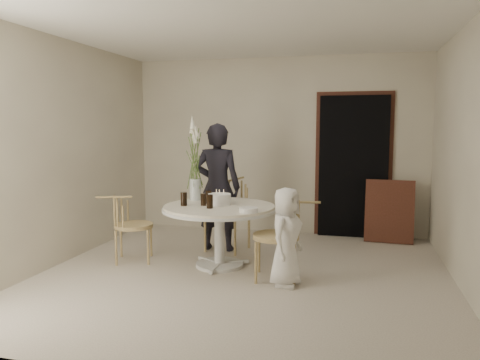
% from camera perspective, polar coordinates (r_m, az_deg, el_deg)
% --- Properties ---
extents(ground, '(4.50, 4.50, 0.00)m').
position_cam_1_polar(ground, '(5.33, 0.41, -11.48)').
color(ground, beige).
rests_on(ground, ground).
extents(room_shell, '(4.50, 4.50, 4.50)m').
position_cam_1_polar(room_shell, '(5.07, 0.43, 6.22)').
color(room_shell, white).
rests_on(room_shell, ground).
extents(doorway, '(1.00, 0.10, 2.10)m').
position_cam_1_polar(doorway, '(7.14, 13.64, 1.55)').
color(doorway, black).
rests_on(doorway, ground).
extents(door_trim, '(1.12, 0.03, 2.22)m').
position_cam_1_polar(door_trim, '(7.17, 13.65, 2.06)').
color(door_trim, '#59291E').
rests_on(door_trim, ground).
extents(table, '(1.33, 1.33, 0.73)m').
position_cam_1_polar(table, '(5.50, -2.53, -4.29)').
color(table, silver).
rests_on(table, ground).
extents(picture_frame, '(0.69, 0.24, 0.89)m').
position_cam_1_polar(picture_frame, '(6.99, 17.75, -3.67)').
color(picture_frame, '#59291E').
rests_on(picture_frame, ground).
extents(chair_far, '(0.59, 0.62, 0.95)m').
position_cam_1_polar(chair_far, '(6.34, -1.03, -2.84)').
color(chair_far, tan).
rests_on(chair_far, ground).
extents(chair_right, '(0.56, 0.52, 0.87)m').
position_cam_1_polar(chair_right, '(5.07, 5.80, -5.87)').
color(chair_right, tan).
rests_on(chair_right, ground).
extents(chair_left, '(0.58, 0.55, 0.82)m').
position_cam_1_polar(chair_left, '(5.89, -13.97, -4.61)').
color(chair_left, tan).
rests_on(chair_left, ground).
extents(girl, '(0.63, 0.43, 1.69)m').
position_cam_1_polar(girl, '(6.22, -2.76, -0.88)').
color(girl, black).
rests_on(girl, ground).
extents(boy, '(0.44, 0.57, 1.03)m').
position_cam_1_polar(boy, '(4.89, 5.64, -6.90)').
color(boy, white).
rests_on(boy, ground).
extents(birthday_cake, '(0.27, 0.27, 0.18)m').
position_cam_1_polar(birthday_cake, '(5.52, -2.53, -2.36)').
color(birthday_cake, white).
rests_on(birthday_cake, table).
extents(cola_tumbler_a, '(0.08, 0.08, 0.14)m').
position_cam_1_polar(cola_tumbler_a, '(5.47, -4.48, -2.40)').
color(cola_tumbler_a, black).
rests_on(cola_tumbler_a, table).
extents(cola_tumbler_b, '(0.09, 0.09, 0.15)m').
position_cam_1_polar(cola_tumbler_b, '(5.28, -3.70, -2.63)').
color(cola_tumbler_b, black).
rests_on(cola_tumbler_b, table).
extents(cola_tumbler_c, '(0.07, 0.07, 0.16)m').
position_cam_1_polar(cola_tumbler_c, '(5.48, -6.87, -2.31)').
color(cola_tumbler_c, black).
rests_on(cola_tumbler_c, table).
extents(cola_tumbler_d, '(0.09, 0.09, 0.16)m').
position_cam_1_polar(cola_tumbler_d, '(5.61, -3.87, -2.07)').
color(cola_tumbler_d, black).
rests_on(cola_tumbler_d, table).
extents(plate_stack, '(0.24, 0.24, 0.05)m').
position_cam_1_polar(plate_stack, '(5.03, 1.02, -3.68)').
color(plate_stack, white).
rests_on(plate_stack, table).
extents(flower_vase, '(0.14, 0.14, 1.05)m').
position_cam_1_polar(flower_vase, '(5.86, -5.52, 2.11)').
color(flower_vase, silver).
rests_on(flower_vase, table).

